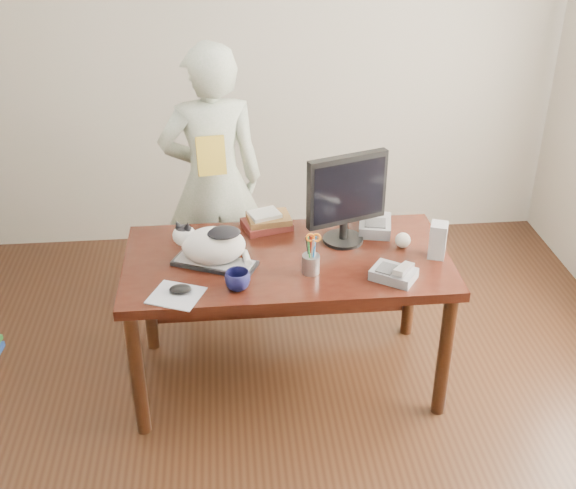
{
  "coord_description": "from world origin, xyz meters",
  "views": [
    {
      "loc": [
        -0.28,
        -2.45,
        2.55
      ],
      "look_at": [
        0.0,
        0.55,
        0.85
      ],
      "focal_mm": 45.0,
      "sensor_mm": 36.0,
      "label": 1
    }
  ],
  "objects_px": {
    "monitor": "(347,195)",
    "person": "(213,182)",
    "cat": "(211,244)",
    "speaker": "(438,240)",
    "coffee_mug": "(238,280)",
    "phone": "(395,273)",
    "book_stack": "(267,221)",
    "desk": "(286,274)",
    "mouse": "(180,289)",
    "keyboard": "(215,263)",
    "pen_cup": "(311,262)",
    "baseball": "(403,240)",
    "calculator": "(375,225)"
  },
  "relations": [
    {
      "from": "cat",
      "to": "monitor",
      "type": "distance_m",
      "value": 0.71
    },
    {
      "from": "desk",
      "to": "calculator",
      "type": "distance_m",
      "value": 0.54
    },
    {
      "from": "desk",
      "to": "cat",
      "type": "relative_size",
      "value": 4.13
    },
    {
      "from": "pen_cup",
      "to": "person",
      "type": "distance_m",
      "value": 1.04
    },
    {
      "from": "mouse",
      "to": "book_stack",
      "type": "relative_size",
      "value": 0.42
    },
    {
      "from": "keyboard",
      "to": "coffee_mug",
      "type": "xyz_separation_m",
      "value": [
        0.1,
        -0.22,
        0.03
      ]
    },
    {
      "from": "monitor",
      "to": "speaker",
      "type": "height_order",
      "value": "monitor"
    },
    {
      "from": "phone",
      "to": "book_stack",
      "type": "height_order",
      "value": "book_stack"
    },
    {
      "from": "desk",
      "to": "cat",
      "type": "height_order",
      "value": "cat"
    },
    {
      "from": "mouse",
      "to": "book_stack",
      "type": "height_order",
      "value": "book_stack"
    },
    {
      "from": "speaker",
      "to": "book_stack",
      "type": "xyz_separation_m",
      "value": [
        -0.81,
        0.38,
        -0.05
      ]
    },
    {
      "from": "mouse",
      "to": "person",
      "type": "distance_m",
      "value": 1.07
    },
    {
      "from": "baseball",
      "to": "book_stack",
      "type": "height_order",
      "value": "book_stack"
    },
    {
      "from": "person",
      "to": "book_stack",
      "type": "bearing_deg",
      "value": 113.2
    },
    {
      "from": "baseball",
      "to": "coffee_mug",
      "type": "bearing_deg",
      "value": -159.67
    },
    {
      "from": "desk",
      "to": "book_stack",
      "type": "height_order",
      "value": "book_stack"
    },
    {
      "from": "speaker",
      "to": "baseball",
      "type": "bearing_deg",
      "value": 165.19
    },
    {
      "from": "person",
      "to": "baseball",
      "type": "bearing_deg",
      "value": 134.17
    },
    {
      "from": "desk",
      "to": "keyboard",
      "type": "bearing_deg",
      "value": -161.32
    },
    {
      "from": "phone",
      "to": "book_stack",
      "type": "bearing_deg",
      "value": 169.25
    },
    {
      "from": "desk",
      "to": "baseball",
      "type": "distance_m",
      "value": 0.62
    },
    {
      "from": "book_stack",
      "to": "desk",
      "type": "bearing_deg",
      "value": -85.38
    },
    {
      "from": "speaker",
      "to": "person",
      "type": "xyz_separation_m",
      "value": [
        -1.09,
        0.84,
        -0.02
      ]
    },
    {
      "from": "cat",
      "to": "speaker",
      "type": "bearing_deg",
      "value": 23.02
    },
    {
      "from": "keyboard",
      "to": "book_stack",
      "type": "bearing_deg",
      "value": 76.2
    },
    {
      "from": "desk",
      "to": "baseball",
      "type": "xyz_separation_m",
      "value": [
        0.59,
        -0.03,
        0.19
      ]
    },
    {
      "from": "desk",
      "to": "speaker",
      "type": "height_order",
      "value": "speaker"
    },
    {
      "from": "monitor",
      "to": "coffee_mug",
      "type": "bearing_deg",
      "value": -164.26
    },
    {
      "from": "coffee_mug",
      "to": "phone",
      "type": "bearing_deg",
      "value": 1.37
    },
    {
      "from": "keyboard",
      "to": "pen_cup",
      "type": "height_order",
      "value": "pen_cup"
    },
    {
      "from": "monitor",
      "to": "person",
      "type": "distance_m",
      "value": 0.96
    },
    {
      "from": "monitor",
      "to": "person",
      "type": "relative_size",
      "value": 0.29
    },
    {
      "from": "mouse",
      "to": "speaker",
      "type": "distance_m",
      "value": 1.27
    },
    {
      "from": "speaker",
      "to": "person",
      "type": "relative_size",
      "value": 0.11
    },
    {
      "from": "desk",
      "to": "person",
      "type": "xyz_separation_m",
      "value": [
        -0.36,
        0.71,
        0.21
      ]
    },
    {
      "from": "coffee_mug",
      "to": "baseball",
      "type": "bearing_deg",
      "value": 20.33
    },
    {
      "from": "pen_cup",
      "to": "baseball",
      "type": "xyz_separation_m",
      "value": [
        0.49,
        0.2,
        -0.02
      ]
    },
    {
      "from": "desk",
      "to": "phone",
      "type": "relative_size",
      "value": 6.6
    },
    {
      "from": "baseball",
      "to": "desk",
      "type": "bearing_deg",
      "value": 177.0
    },
    {
      "from": "mouse",
      "to": "speaker",
      "type": "xyz_separation_m",
      "value": [
        1.25,
        0.22,
        0.07
      ]
    },
    {
      "from": "speaker",
      "to": "person",
      "type": "height_order",
      "value": "person"
    },
    {
      "from": "cat",
      "to": "phone",
      "type": "relative_size",
      "value": 1.6
    },
    {
      "from": "keyboard",
      "to": "book_stack",
      "type": "relative_size",
      "value": 1.54
    },
    {
      "from": "baseball",
      "to": "book_stack",
      "type": "relative_size",
      "value": 0.28
    },
    {
      "from": "monitor",
      "to": "coffee_mug",
      "type": "height_order",
      "value": "monitor"
    },
    {
      "from": "keyboard",
      "to": "coffee_mug",
      "type": "distance_m",
      "value": 0.25
    },
    {
      "from": "baseball",
      "to": "person",
      "type": "relative_size",
      "value": 0.05
    },
    {
      "from": "phone",
      "to": "person",
      "type": "xyz_separation_m",
      "value": [
        -0.84,
        1.03,
        0.04
      ]
    },
    {
      "from": "monitor",
      "to": "desk",
      "type": "bearing_deg",
      "value": 169.26
    },
    {
      "from": "coffee_mug",
      "to": "book_stack",
      "type": "bearing_deg",
      "value": 73.24
    }
  ]
}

